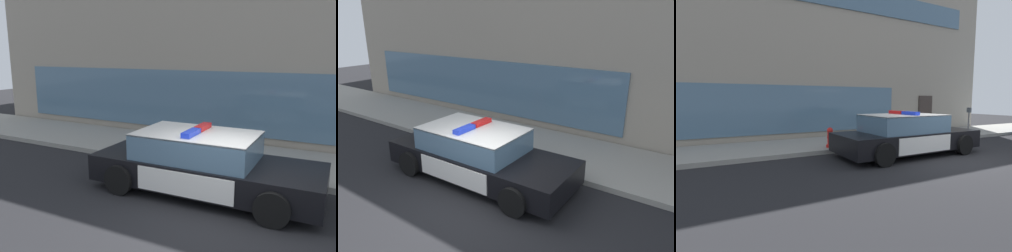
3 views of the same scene
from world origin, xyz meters
The scene contains 5 objects.
ground centered at (0.00, 0.00, 0.00)m, with size 48.00×48.00×0.00m, color black.
sidewalk centered at (0.00, 3.72, 0.07)m, with size 48.00×3.00×0.15m, color gray.
storefront_building centered at (-2.05, 10.20, 4.62)m, with size 20.58×9.96×9.24m.
police_cruiser centered at (-0.91, 1.00, 0.68)m, with size 5.10×2.18×1.49m.
fire_hydrant centered at (-3.03, 2.62, 0.50)m, with size 0.34×0.39×0.73m.
Camera 1 is at (1.91, -6.04, 3.15)m, focal length 37.51 mm.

